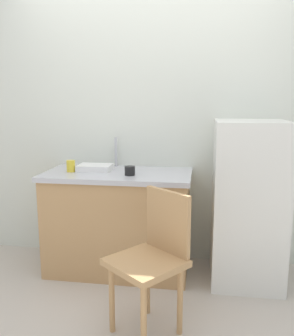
# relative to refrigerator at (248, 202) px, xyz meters

# --- Properties ---
(ground_plane) EXTENTS (8.00, 8.00, 0.00)m
(ground_plane) POSITION_rel_refrigerator_xyz_m (-0.81, -0.64, -0.64)
(ground_plane) COLOR #BCB2A3
(back_wall) EXTENTS (4.80, 0.10, 2.55)m
(back_wall) POSITION_rel_refrigerator_xyz_m (-0.81, 0.36, 0.63)
(back_wall) COLOR silver
(back_wall) RESTS_ON ground_plane
(cabinet_base) EXTENTS (1.17, 0.60, 0.82)m
(cabinet_base) POSITION_rel_refrigerator_xyz_m (-1.05, 0.01, -0.24)
(cabinet_base) COLOR tan
(cabinet_base) RESTS_ON ground_plane
(countertop) EXTENTS (1.21, 0.64, 0.04)m
(countertop) POSITION_rel_refrigerator_xyz_m (-1.05, 0.01, 0.19)
(countertop) COLOR #B7B7BC
(countertop) RESTS_ON cabinet_base
(faucet) EXTENTS (0.02, 0.02, 0.26)m
(faucet) POSITION_rel_refrigerator_xyz_m (-1.13, 0.26, 0.34)
(faucet) COLOR #B7B7BC
(faucet) RESTS_ON countertop
(refrigerator) EXTENTS (0.54, 0.62, 1.29)m
(refrigerator) POSITION_rel_refrigerator_xyz_m (0.00, 0.00, 0.00)
(refrigerator) COLOR silver
(refrigerator) RESTS_ON ground_plane
(chair) EXTENTS (0.56, 0.56, 0.89)m
(chair) POSITION_rel_refrigerator_xyz_m (-0.65, -0.78, -0.15)
(chair) COLOR tan
(chair) RESTS_ON ground_plane
(dish_tray) EXTENTS (0.28, 0.20, 0.05)m
(dish_tray) POSITION_rel_refrigerator_xyz_m (-1.26, 0.04, 0.24)
(dish_tray) COLOR white
(dish_tray) RESTS_ON countertop
(cup_black) EXTENTS (0.08, 0.08, 0.07)m
(cup_black) POSITION_rel_refrigerator_xyz_m (-0.93, -0.10, 0.25)
(cup_black) COLOR black
(cup_black) RESTS_ON countertop
(cup_yellow) EXTENTS (0.07, 0.07, 0.10)m
(cup_yellow) POSITION_rel_refrigerator_xyz_m (-1.45, -0.04, 0.26)
(cup_yellow) COLOR yellow
(cup_yellow) RESTS_ON countertop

